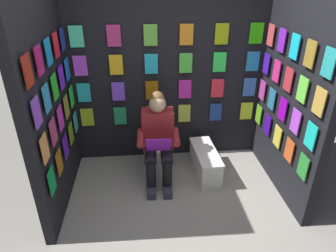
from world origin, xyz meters
TOP-DOWN VIEW (x-y plane):
  - ground_plane at (0.00, 0.00)m, footprint 30.00×30.00m
  - display_wall_back at (0.00, -1.66)m, footprint 2.71×0.14m
  - display_wall_left at (-1.35, -0.81)m, footprint 0.14×1.61m
  - display_wall_right at (1.35, -0.81)m, footprint 0.14×1.61m
  - toilet at (0.18, -1.25)m, footprint 0.41×0.56m
  - person_reading at (0.18, -1.02)m, footprint 0.53×0.69m
  - comic_longbox_near at (-0.45, -1.06)m, footprint 0.32×0.78m

SIDE VIEW (x-z plane):
  - ground_plane at x=0.00m, z-range 0.00..0.00m
  - comic_longbox_near at x=-0.45m, z-range 0.00..0.37m
  - toilet at x=0.18m, z-range -0.06..0.71m
  - person_reading at x=0.18m, z-range 0.00..1.20m
  - display_wall_back at x=0.00m, z-range 0.00..2.42m
  - display_wall_left at x=-1.35m, z-range 0.00..2.42m
  - display_wall_right at x=1.35m, z-range 0.00..2.42m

